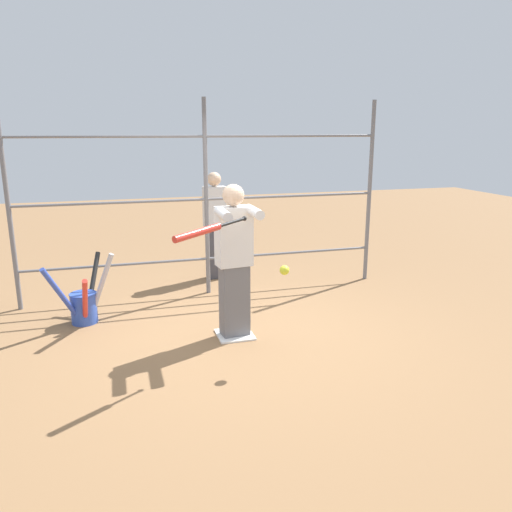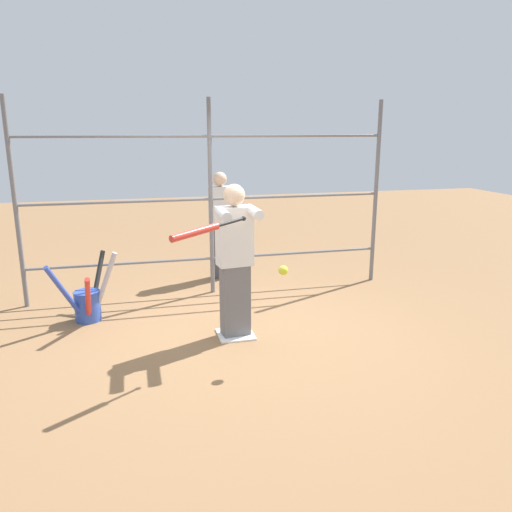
% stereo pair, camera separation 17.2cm
% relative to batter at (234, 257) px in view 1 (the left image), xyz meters
% --- Properties ---
extents(ground_plane, '(24.00, 24.00, 0.00)m').
position_rel_batter_xyz_m(ground_plane, '(0.00, -0.02, -0.92)').
color(ground_plane, olive).
extents(home_plate, '(0.40, 0.40, 0.02)m').
position_rel_batter_xyz_m(home_plate, '(0.00, -0.02, -0.91)').
color(home_plate, white).
rests_on(home_plate, ground).
extents(fence_backstop, '(5.01, 0.06, 2.68)m').
position_rel_batter_xyz_m(fence_backstop, '(0.00, -1.62, 0.41)').
color(fence_backstop, slate).
rests_on(fence_backstop, ground).
extents(batter, '(0.44, 0.61, 1.71)m').
position_rel_batter_xyz_m(batter, '(0.00, 0.00, 0.00)').
color(batter, slate).
rests_on(batter, ground).
extents(baseball_bat_swinging, '(0.79, 0.56, 0.12)m').
position_rel_batter_xyz_m(baseball_bat_swinging, '(0.46, 0.75, 0.46)').
color(baseball_bat_swinging, black).
extents(softball_in_flight, '(0.10, 0.10, 0.10)m').
position_rel_batter_xyz_m(softball_in_flight, '(-0.34, 0.68, 0.01)').
color(softball_in_flight, yellow).
extents(bat_bucket, '(0.81, 1.13, 0.86)m').
position_rel_batter_xyz_m(bat_bucket, '(1.64, -0.88, -0.68)').
color(bat_bucket, '#3351B2').
rests_on(bat_bucket, ground).
extents(bystander_behind_fence, '(0.34, 0.21, 1.65)m').
position_rel_batter_xyz_m(bystander_behind_fence, '(-0.25, -2.30, -0.07)').
color(bystander_behind_fence, '#3F3F47').
rests_on(bystander_behind_fence, ground).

